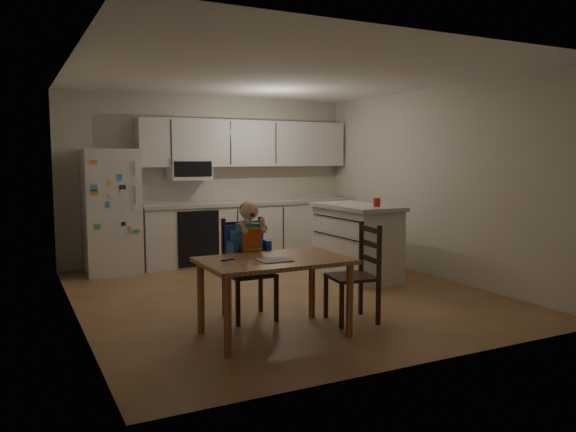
% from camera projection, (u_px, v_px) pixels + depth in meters
% --- Properties ---
extents(room, '(4.52, 5.01, 2.51)m').
position_uv_depth(room, '(264.00, 185.00, 6.85)').
color(room, brown).
rests_on(room, ground).
extents(refrigerator, '(0.72, 0.70, 1.70)m').
position_uv_depth(refrigerator, '(111.00, 211.00, 7.68)').
color(refrigerator, silver).
rests_on(refrigerator, ground).
extents(kitchen_run, '(3.37, 0.62, 2.15)m').
position_uv_depth(kitchen_run, '(247.00, 203.00, 8.67)').
color(kitchen_run, silver).
rests_on(kitchen_run, ground).
extents(kitchen_island, '(0.69, 1.32, 0.97)m').
position_uv_depth(kitchen_island, '(356.00, 241.00, 7.39)').
color(kitchen_island, silver).
rests_on(kitchen_island, ground).
extents(red_cup, '(0.09, 0.09, 0.11)m').
position_uv_depth(red_cup, '(377.00, 202.00, 7.02)').
color(red_cup, red).
rests_on(red_cup, kitchen_island).
extents(dining_table, '(1.29, 0.83, 0.69)m').
position_uv_depth(dining_table, '(274.00, 269.00, 4.97)').
color(dining_table, brown).
rests_on(dining_table, ground).
extents(napkin, '(0.27, 0.24, 0.01)m').
position_uv_depth(napkin, '(274.00, 260.00, 4.86)').
color(napkin, '#B5B5BB').
rests_on(napkin, dining_table).
extents(toddler_spoon, '(0.12, 0.06, 0.02)m').
position_uv_depth(toddler_spoon, '(227.00, 260.00, 4.86)').
color(toddler_spoon, '#1844B0').
rests_on(toddler_spoon, dining_table).
extents(chair_booster, '(0.45, 0.45, 1.16)m').
position_uv_depth(chair_booster, '(248.00, 248.00, 5.51)').
color(chair_booster, black).
rests_on(chair_booster, ground).
extents(chair_side, '(0.47, 0.47, 0.95)m').
position_uv_depth(chair_side, '(361.00, 266.00, 5.43)').
color(chair_side, black).
rests_on(chair_side, ground).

